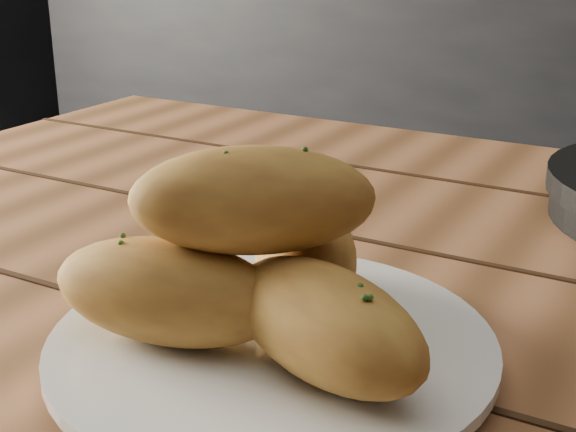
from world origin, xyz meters
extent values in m
cube|color=black|center=(0.00, 1.70, 0.45)|extent=(2.80, 0.60, 0.90)
cube|color=#9E613B|center=(0.29, 0.13, 0.73)|extent=(1.46, 0.99, 0.04)
cylinder|color=brown|center=(-0.36, 0.48, 0.35)|extent=(0.07, 0.07, 0.71)
cylinder|color=white|center=(0.17, 0.02, 0.76)|extent=(0.25, 0.25, 0.01)
cylinder|color=white|center=(0.17, 0.02, 0.76)|extent=(0.27, 0.27, 0.01)
ellipsoid|color=#C18C35|center=(0.12, -0.02, 0.80)|extent=(0.16, 0.09, 0.06)
ellipsoid|color=#C18C35|center=(0.22, -0.01, 0.80)|extent=(0.16, 0.12, 0.06)
ellipsoid|color=#C18C35|center=(0.17, 0.07, 0.80)|extent=(0.12, 0.15, 0.06)
ellipsoid|color=#C18C35|center=(0.16, 0.01, 0.86)|extent=(0.16, 0.13, 0.06)
camera|label=1|loc=(0.39, -0.36, 1.00)|focal=50.00mm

